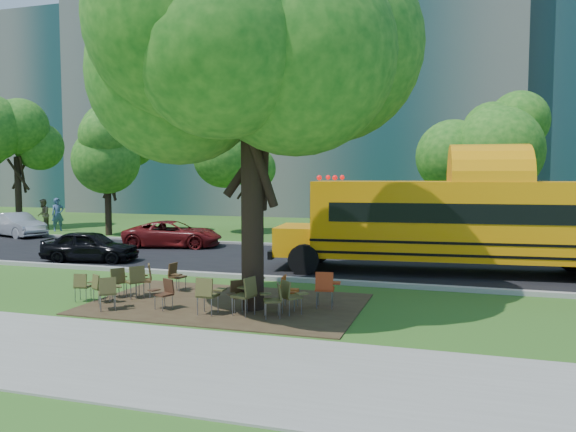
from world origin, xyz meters
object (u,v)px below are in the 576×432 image
(chair_14, at_px, (117,279))
(pedestrian_a, at_px, (58,215))
(chair_2, at_px, (108,290))
(bg_car_silver, at_px, (16,225))
(chair_12, at_px, (288,289))
(chair_13, at_px, (326,286))
(chair_3, at_px, (164,291))
(bg_car_red, at_px, (173,234))
(chair_7, at_px, (290,294))
(black_car, at_px, (90,246))
(chair_0, at_px, (83,284))
(chair_1, at_px, (100,286))
(school_bus, at_px, (483,221))
(chair_8, at_px, (137,278))
(chair_15, at_px, (246,292))
(chair_9, at_px, (145,277))
(main_tree, at_px, (252,62))
(chair_6, at_px, (274,297))
(chair_11, at_px, (253,281))
(chair_4, at_px, (208,292))
(pedestrian_b, at_px, (43,214))
(chair_5, at_px, (238,293))

(chair_14, bearing_deg, pedestrian_a, 76.49)
(chair_2, height_order, bg_car_silver, bg_car_silver)
(chair_12, xyz_separation_m, chair_13, (0.93, 0.27, 0.08))
(chair_13, relative_size, chair_14, 1.12)
(chair_3, xyz_separation_m, bg_car_red, (-5.68, 10.81, 0.14))
(chair_3, xyz_separation_m, chair_7, (3.18, 0.40, 0.05))
(chair_12, bearing_deg, black_car, -120.83)
(chair_0, relative_size, chair_1, 0.98)
(school_bus, height_order, bg_car_silver, school_bus)
(chair_7, height_order, pedestrian_a, pedestrian_a)
(chair_0, distance_m, chair_12, 5.53)
(chair_3, relative_size, chair_8, 0.85)
(chair_15, bearing_deg, chair_14, 94.23)
(chair_3, relative_size, chair_9, 0.84)
(main_tree, bearing_deg, chair_2, -160.53)
(chair_15, xyz_separation_m, bg_car_silver, (-18.10, 12.12, 0.06))
(chair_1, xyz_separation_m, chair_6, (4.85, -0.07, 0.03))
(chair_11, bearing_deg, chair_4, -146.85)
(chair_12, xyz_separation_m, bg_car_silver, (-18.82, 11.11, 0.14))
(chair_11, height_order, bg_car_silver, bg_car_silver)
(pedestrian_b, bearing_deg, chair_11, 24.59)
(chair_9, distance_m, pedestrian_b, 22.01)
(chair_11, relative_size, chair_14, 1.12)
(chair_5, bearing_deg, chair_0, -34.63)
(chair_1, bearing_deg, chair_11, 49.25)
(school_bus, relative_size, chair_7, 15.32)
(main_tree, xyz_separation_m, chair_12, (0.80, 0.37, -5.62))
(chair_3, bearing_deg, chair_2, 44.97)
(chair_8, bearing_deg, chair_7, -58.23)
(chair_4, distance_m, chair_8, 2.87)
(chair_1, xyz_separation_m, chair_5, (3.81, 0.20, 0.01))
(chair_1, distance_m, chair_9, 1.24)
(chair_1, distance_m, chair_3, 1.96)
(pedestrian_a, bearing_deg, chair_9, -99.96)
(bg_car_red, bearing_deg, chair_12, -151.04)
(school_bus, relative_size, chair_15, 13.60)
(chair_13, distance_m, chair_15, 2.09)
(chair_12, bearing_deg, school_bus, 139.58)
(school_bus, bearing_deg, chair_7, -127.92)
(chair_0, relative_size, chair_9, 0.82)
(pedestrian_a, height_order, pedestrian_b, pedestrian_a)
(pedestrian_b, bearing_deg, chair_12, 25.41)
(chair_7, height_order, chair_12, chair_7)
(chair_4, height_order, chair_13, chair_13)
(chair_9, xyz_separation_m, bg_car_red, (-4.45, 9.71, 0.04))
(chair_15, height_order, pedestrian_a, pedestrian_a)
(chair_3, height_order, chair_15, chair_15)
(chair_0, xyz_separation_m, chair_11, (4.40, 1.21, 0.12))
(school_bus, relative_size, bg_car_red, 2.93)
(chair_14, bearing_deg, pedestrian_b, 78.42)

